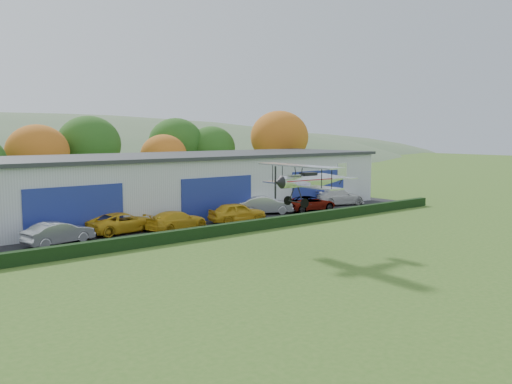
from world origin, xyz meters
TOP-DOWN VIEW (x-y plane):
  - ground at (0.00, 0.00)m, footprint 300.00×300.00m
  - apron at (3.00, 21.00)m, footprint 48.00×9.00m
  - hedge at (3.00, 16.20)m, footprint 46.00×0.60m
  - hangar at (5.00, 27.98)m, footprint 40.60×12.60m
  - tree_belt at (0.85, 40.62)m, footprint 75.70×13.22m
  - car_1 at (-8.78, 20.20)m, footprint 4.76×2.52m
  - car_2 at (-3.76, 21.39)m, footprint 5.52×3.06m
  - car_3 at (-0.22, 19.78)m, footprint 5.18×2.71m
  - car_4 at (5.37, 19.73)m, footprint 4.97×2.63m
  - car_5 at (9.79, 21.64)m, footprint 5.33×3.51m
  - car_6 at (14.32, 20.44)m, footprint 5.23×2.88m
  - car_7 at (19.37, 21.63)m, footprint 6.06×3.48m
  - biplane at (2.36, 8.49)m, footprint 5.74×6.57m

SIDE VIEW (x-z plane):
  - ground at x=0.00m, z-range 0.00..0.00m
  - apron at x=3.00m, z-range 0.00..0.05m
  - hedge at x=3.00m, z-range 0.00..0.80m
  - car_6 at x=14.32m, z-range 0.05..1.44m
  - car_3 at x=-0.22m, z-range 0.05..1.48m
  - car_2 at x=-3.76m, z-range 0.05..1.51m
  - car_1 at x=-8.78m, z-range 0.05..1.54m
  - car_4 at x=5.37m, z-range 0.05..1.66m
  - car_7 at x=19.37m, z-range 0.05..1.70m
  - car_5 at x=9.79m, z-range 0.05..1.71m
  - hangar at x=5.00m, z-range 0.01..5.31m
  - biplane at x=2.36m, z-range 3.27..5.73m
  - tree_belt at x=0.85m, z-range 0.55..10.67m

